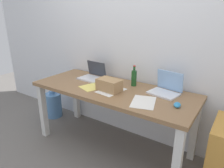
{
  "coord_description": "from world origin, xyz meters",
  "views": [
    {
      "loc": [
        1.16,
        -1.72,
        1.53
      ],
      "look_at": [
        0.0,
        0.0,
        0.79
      ],
      "focal_mm": 32.56,
      "sensor_mm": 36.0,
      "label": 1
    }
  ],
  "objects_px": {
    "water_cooler_jug": "(53,105)",
    "beer_bottle": "(134,78)",
    "computer_mouse": "(177,105)",
    "desk": "(112,96)",
    "cardboard_box": "(109,85)",
    "laptop_left": "(93,75)",
    "laptop_right": "(166,89)"
  },
  "relations": [
    {
      "from": "desk",
      "to": "laptop_left",
      "type": "height_order",
      "value": "laptop_left"
    },
    {
      "from": "beer_bottle",
      "to": "cardboard_box",
      "type": "bearing_deg",
      "value": -117.06
    },
    {
      "from": "computer_mouse",
      "to": "cardboard_box",
      "type": "height_order",
      "value": "cardboard_box"
    },
    {
      "from": "beer_bottle",
      "to": "computer_mouse",
      "type": "xyz_separation_m",
      "value": [
        0.58,
        -0.27,
        -0.08
      ]
    },
    {
      "from": "computer_mouse",
      "to": "cardboard_box",
      "type": "relative_size",
      "value": 0.39
    },
    {
      "from": "laptop_left",
      "to": "cardboard_box",
      "type": "xyz_separation_m",
      "value": [
        0.41,
        -0.22,
        0.02
      ]
    },
    {
      "from": "desk",
      "to": "cardboard_box",
      "type": "distance_m",
      "value": 0.18
    },
    {
      "from": "desk",
      "to": "cardboard_box",
      "type": "height_order",
      "value": "cardboard_box"
    },
    {
      "from": "desk",
      "to": "cardboard_box",
      "type": "bearing_deg",
      "value": -80.04
    },
    {
      "from": "beer_bottle",
      "to": "cardboard_box",
      "type": "height_order",
      "value": "beer_bottle"
    },
    {
      "from": "laptop_left",
      "to": "water_cooler_jug",
      "type": "bearing_deg",
      "value": -177.44
    },
    {
      "from": "cardboard_box",
      "to": "water_cooler_jug",
      "type": "bearing_deg",
      "value": 170.9
    },
    {
      "from": "desk",
      "to": "laptop_left",
      "type": "distance_m",
      "value": 0.45
    },
    {
      "from": "laptop_left",
      "to": "laptop_right",
      "type": "distance_m",
      "value": 0.93
    },
    {
      "from": "beer_bottle",
      "to": "laptop_left",
      "type": "bearing_deg",
      "value": -174.07
    },
    {
      "from": "computer_mouse",
      "to": "water_cooler_jug",
      "type": "xyz_separation_m",
      "value": [
        -1.9,
        0.17,
        -0.57
      ]
    },
    {
      "from": "water_cooler_jug",
      "to": "cardboard_box",
      "type": "bearing_deg",
      "value": -9.1
    },
    {
      "from": "laptop_left",
      "to": "cardboard_box",
      "type": "bearing_deg",
      "value": -28.62
    },
    {
      "from": "desk",
      "to": "computer_mouse",
      "type": "xyz_separation_m",
      "value": [
        0.73,
        -0.06,
        0.11
      ]
    },
    {
      "from": "laptop_right",
      "to": "computer_mouse",
      "type": "height_order",
      "value": "laptop_right"
    },
    {
      "from": "computer_mouse",
      "to": "water_cooler_jug",
      "type": "relative_size",
      "value": 0.24
    },
    {
      "from": "water_cooler_jug",
      "to": "computer_mouse",
      "type": "bearing_deg",
      "value": -5.23
    },
    {
      "from": "desk",
      "to": "water_cooler_jug",
      "type": "xyz_separation_m",
      "value": [
        -1.16,
        0.12,
        -0.46
      ]
    },
    {
      "from": "laptop_left",
      "to": "computer_mouse",
      "type": "height_order",
      "value": "laptop_left"
    },
    {
      "from": "beer_bottle",
      "to": "cardboard_box",
      "type": "distance_m",
      "value": 0.32
    },
    {
      "from": "beer_bottle",
      "to": "computer_mouse",
      "type": "height_order",
      "value": "beer_bottle"
    },
    {
      "from": "laptop_right",
      "to": "water_cooler_jug",
      "type": "relative_size",
      "value": 0.78
    },
    {
      "from": "water_cooler_jug",
      "to": "beer_bottle",
      "type": "bearing_deg",
      "value": 3.97
    },
    {
      "from": "laptop_left",
      "to": "desk",
      "type": "bearing_deg",
      "value": -21.03
    },
    {
      "from": "beer_bottle",
      "to": "water_cooler_jug",
      "type": "height_order",
      "value": "beer_bottle"
    },
    {
      "from": "beer_bottle",
      "to": "water_cooler_jug",
      "type": "xyz_separation_m",
      "value": [
        -1.32,
        -0.09,
        -0.65
      ]
    },
    {
      "from": "computer_mouse",
      "to": "laptop_left",
      "type": "bearing_deg",
      "value": 156.51
    }
  ]
}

